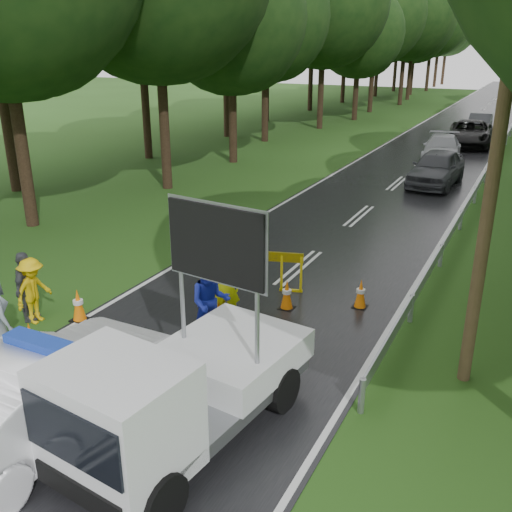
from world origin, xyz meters
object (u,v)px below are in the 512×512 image
Objects in this scene: queue_car_fourth at (480,124)px; queue_car_second at (442,149)px; barrier at (253,260)px; queue_car_first at (437,168)px; police_sedan at (47,392)px; civilian at (210,302)px; work_truck at (173,392)px; officer at (226,287)px; queue_car_third at (469,133)px.

queue_car_second is at bearing -94.48° from queue_car_fourth.
barrier is at bearing -95.04° from queue_car_fourth.
police_sedan is at bearing -93.01° from queue_car_first.
civilian is at bearing -99.23° from police_sedan.
work_truck is at bearing -160.56° from police_sedan.
police_sedan is 1.97× the size of barrier.
queue_car_fourth is (1.72, 34.55, -0.22)m from officer.
queue_car_third reaches higher than queue_car_second.
queue_car_third reaches higher than queue_car_fourth.
queue_car_third reaches higher than barrier.
officer is 34.59m from queue_car_fourth.
barrier is 1.41× the size of officer.
officer is at bearing -92.94° from queue_car_first.
queue_car_fourth is at bearing 96.39° from work_truck.
barrier is 0.53× the size of queue_car_second.
work_truck is 1.02× the size of queue_car_second.
civilian is 0.43× the size of queue_car_fourth.
police_sedan reaches higher than officer.
queue_car_first reaches higher than queue_car_fourth.
queue_car_fourth is (2.30, 39.50, -0.14)m from police_sedan.
police_sedan is 6.96m from barrier.
barrier is at bearing -95.01° from queue_car_first.
civilian is (0.10, -0.87, 0.01)m from officer.
queue_car_second is at bearing -112.95° from officer.
queue_car_first is 1.12× the size of queue_car_fourth.
civilian is 0.32× the size of queue_car_third.
queue_car_first is at bearing -91.03° from queue_car_fourth.
work_truck reaches higher than barrier.
civilian reaches higher than queue_car_fourth.
civilian is (0.41, -2.87, 0.09)m from barrier.
officer reaches higher than barrier.
officer is at bearing -94.33° from queue_car_fourth.
queue_car_third is (1.67, 29.39, -0.13)m from civilian.
queue_car_third is (2.08, 26.51, -0.04)m from barrier.
queue_car_third is at bearing 96.21° from work_truck.
work_truck reaches higher than officer.
queue_car_first is at bearing -93.76° from queue_car_third.
work_truck is (2.03, 0.70, 0.19)m from police_sedan.
queue_car_third is (-0.08, 12.00, -0.01)m from queue_car_first.
work_truck is 0.87× the size of queue_car_third.
queue_car_second is 6.04m from queue_car_third.
queue_car_fourth is (-0.14, 18.04, -0.11)m from queue_car_first.
officer is at bearing 62.12° from civilian.
queue_car_third is 1.35× the size of queue_car_fourth.
queue_car_fourth is (0.27, 38.80, -0.34)m from work_truck.
police_sedan is 4.99m from officer.
work_truck is 1.05× the size of queue_car_first.
police_sedan reaches higher than queue_car_second.
officer reaches higher than queue_car_second.
work_truck reaches higher than police_sedan.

